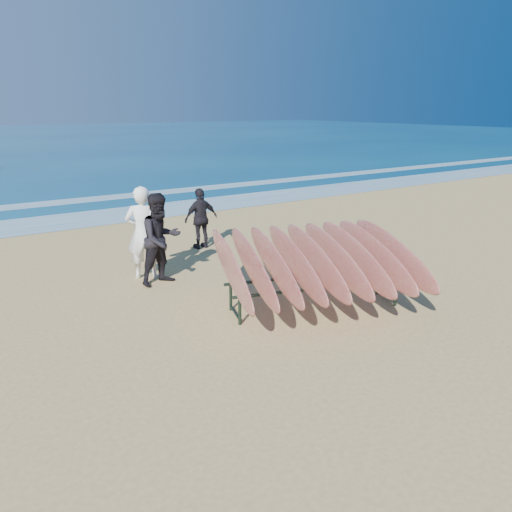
{
  "coord_description": "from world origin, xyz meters",
  "views": [
    {
      "loc": [
        -4.74,
        -6.37,
        3.54
      ],
      "look_at": [
        0.0,
        0.8,
        0.95
      ],
      "focal_mm": 35.0,
      "sensor_mm": 36.0,
      "label": 1
    }
  ],
  "objects_px": {
    "person_dark_b": "(201,219)",
    "surfboard_rack": "(315,260)",
    "person_dark_a": "(161,239)",
    "person_white": "(143,233)"
  },
  "relations": [
    {
      "from": "person_white",
      "to": "person_dark_b",
      "type": "distance_m",
      "value": 2.53
    },
    {
      "from": "surfboard_rack",
      "to": "person_dark_a",
      "type": "xyz_separation_m",
      "value": [
        -1.76,
        2.77,
        0.03
      ]
    },
    {
      "from": "person_dark_a",
      "to": "surfboard_rack",
      "type": "bearing_deg",
      "value": -68.41
    },
    {
      "from": "person_white",
      "to": "person_dark_a",
      "type": "relative_size",
      "value": 1.05
    },
    {
      "from": "surfboard_rack",
      "to": "person_dark_b",
      "type": "distance_m",
      "value": 4.73
    },
    {
      "from": "person_white",
      "to": "person_dark_b",
      "type": "xyz_separation_m",
      "value": [
        2.09,
        1.42,
        -0.21
      ]
    },
    {
      "from": "surfboard_rack",
      "to": "person_dark_b",
      "type": "relative_size",
      "value": 2.53
    },
    {
      "from": "person_dark_b",
      "to": "surfboard_rack",
      "type": "bearing_deg",
      "value": 87.17
    },
    {
      "from": "person_white",
      "to": "person_dark_a",
      "type": "height_order",
      "value": "person_white"
    },
    {
      "from": "surfboard_rack",
      "to": "person_white",
      "type": "bearing_deg",
      "value": 137.41
    }
  ]
}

